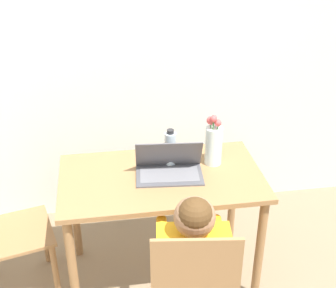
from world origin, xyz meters
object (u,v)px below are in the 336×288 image
object	(u,v)px
water_bottle	(170,148)
flower_vase	(214,143)
chair_spare	(1,229)
person_seated	(192,256)
laptop	(169,167)

from	to	relation	value
water_bottle	flower_vase	bearing A→B (deg)	-4.90
chair_spare	person_seated	bearing A→B (deg)	-133.81
person_seated	laptop	bearing A→B (deg)	-80.25
chair_spare	water_bottle	xyz separation A→B (m)	(0.99, 0.11, 0.38)
flower_vase	laptop	bearing A→B (deg)	-163.61
person_seated	laptop	world-z (taller)	person_seated
laptop	water_bottle	size ratio (longest dim) A/B	1.73
chair_spare	person_seated	size ratio (longest dim) A/B	0.93
flower_vase	water_bottle	bearing A→B (deg)	175.10
person_seated	water_bottle	world-z (taller)	person_seated
chair_spare	laptop	world-z (taller)	laptop
person_seated	flower_vase	world-z (taller)	flower_vase
chair_spare	flower_vase	bearing A→B (deg)	-100.21
chair_spare	person_seated	distance (m)	1.15
person_seated	flower_vase	xyz separation A→B (m)	(0.25, 0.65, 0.25)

